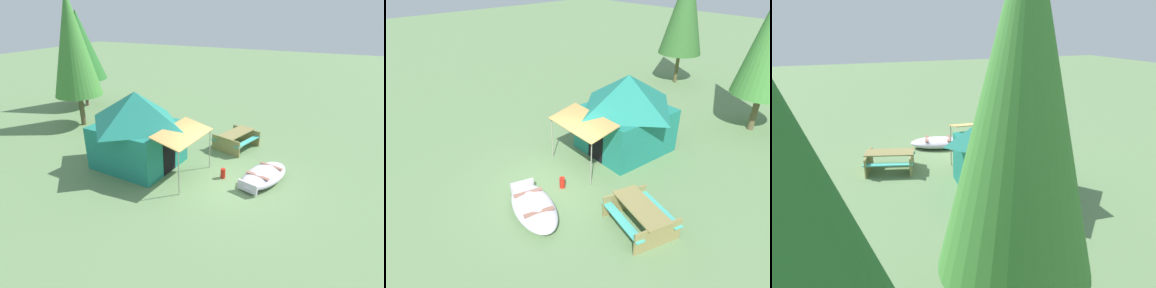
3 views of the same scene
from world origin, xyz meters
TOP-DOWN VIEW (x-y plane):
  - ground_plane at (0.00, 0.00)m, footprint 80.00×80.00m
  - beached_rowboat at (0.76, -1.34)m, footprint 2.68×1.82m
  - canvas_cabin_tent at (-0.00, 3.58)m, footprint 3.18×4.53m
  - picnic_table at (3.24, 0.52)m, footprint 2.17×1.93m
  - cooler_box at (0.11, 2.67)m, footprint 0.56×0.61m
  - fuel_can at (0.36, 0.10)m, footprint 0.21×0.21m
  - pine_tree_back_left at (5.56, 11.44)m, footprint 2.89×2.89m
  - pine_tree_back_right at (2.65, 9.02)m, footprint 2.42×2.42m

SIDE VIEW (x-z plane):
  - ground_plane at x=0.00m, z-range 0.00..0.00m
  - cooler_box at x=0.11m, z-range 0.00..0.33m
  - fuel_can at x=0.36m, z-range 0.00..0.38m
  - beached_rowboat at x=0.76m, z-range 0.01..0.48m
  - picnic_table at x=3.24m, z-range 0.10..0.85m
  - canvas_cabin_tent at x=0.00m, z-range 0.06..3.06m
  - pine_tree_back_left at x=5.56m, z-range 0.87..6.69m
  - pine_tree_back_right at x=2.65m, z-range 0.81..7.62m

